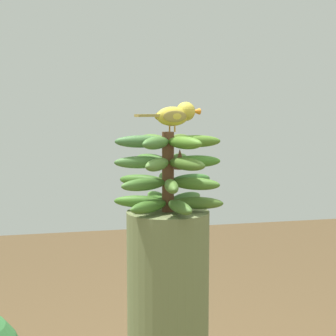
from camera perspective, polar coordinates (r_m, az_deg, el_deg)
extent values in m
cylinder|color=brown|center=(1.62, 0.00, -0.43)|extent=(0.04, 0.04, 0.24)
ellipsoid|color=#447A28|center=(1.71, -1.13, -3.18)|extent=(0.16, 0.06, 0.04)
ellipsoid|color=#427625|center=(1.64, -3.12, -3.58)|extent=(0.09, 0.16, 0.04)
ellipsoid|color=#406D27|center=(1.56, -2.04, -4.11)|extent=(0.13, 0.14, 0.04)
ellipsoid|color=#456B2B|center=(1.55, 1.26, -4.20)|extent=(0.16, 0.06, 0.04)
ellipsoid|color=#4C712A|center=(1.62, 3.17, -3.73)|extent=(0.09, 0.16, 0.04)
ellipsoid|color=#467433|center=(1.70, 1.87, -3.24)|extent=(0.13, 0.14, 0.04)
ellipsoid|color=#4B782A|center=(1.59, 2.90, -1.68)|extent=(0.12, 0.15, 0.04)
ellipsoid|color=#3F7B32|center=(1.67, 2.42, -1.27)|extent=(0.10, 0.16, 0.04)
ellipsoid|color=#47762C|center=(1.71, -0.32, -1.11)|extent=(0.16, 0.05, 0.04)
ellipsoid|color=#3F7025|center=(1.66, -2.77, -1.34)|extent=(0.12, 0.15, 0.04)
ellipsoid|color=#47742F|center=(1.57, -2.58, -1.77)|extent=(0.10, 0.16, 0.04)
ellipsoid|color=#4B712D|center=(1.53, 0.36, -1.95)|extent=(0.16, 0.05, 0.04)
ellipsoid|color=#457235|center=(1.60, -3.00, 0.61)|extent=(0.05, 0.16, 0.04)
ellipsoid|color=#507633|center=(1.53, -1.13, 0.37)|extent=(0.15, 0.12, 0.04)
ellipsoid|color=#51762C|center=(1.55, 1.98, 0.42)|extent=(0.16, 0.10, 0.04)
ellipsoid|color=#417A25|center=(1.63, 2.95, 0.71)|extent=(0.05, 0.16, 0.04)
ellipsoid|color=#4C7934|center=(1.69, 1.03, 0.93)|extent=(0.15, 0.12, 0.04)
ellipsoid|color=#42712C|center=(1.68, -1.82, 0.88)|extent=(0.16, 0.10, 0.04)
ellipsoid|color=#4D7A24|center=(1.62, 2.90, 2.86)|extent=(0.06, 0.16, 0.04)
ellipsoid|color=#507226|center=(1.68, 1.17, 3.00)|extent=(0.15, 0.12, 0.04)
ellipsoid|color=#446C27|center=(1.68, -1.63, 2.99)|extent=(0.16, 0.09, 0.04)
ellipsoid|color=#3F6D37|center=(1.60, -2.93, 2.83)|extent=(0.06, 0.16, 0.04)
ellipsoid|color=#457233|center=(1.53, -1.28, 2.68)|extent=(0.15, 0.12, 0.04)
ellipsoid|color=#4D7B26|center=(1.54, 1.77, 2.70)|extent=(0.16, 0.09, 0.04)
cone|color=brown|center=(1.58, 1.27, 0.96)|extent=(0.04, 0.04, 0.06)
cylinder|color=#C68933|center=(1.60, 0.72, 4.17)|extent=(0.01, 0.00, 0.02)
cylinder|color=#C68933|center=(1.63, 0.17, 4.20)|extent=(0.00, 0.01, 0.02)
ellipsoid|color=gold|center=(1.61, 0.45, 5.52)|extent=(0.08, 0.12, 0.06)
ellipsoid|color=olive|center=(1.59, 0.75, 5.51)|extent=(0.03, 0.08, 0.03)
ellipsoid|color=olive|center=(1.63, -0.17, 5.53)|extent=(0.03, 0.08, 0.03)
cube|color=olive|center=(1.57, -2.23, 5.60)|extent=(0.05, 0.08, 0.01)
sphere|color=gold|center=(1.64, 1.90, 6.04)|extent=(0.06, 0.06, 0.06)
sphere|color=black|center=(1.66, 1.68, 6.20)|extent=(0.01, 0.01, 0.01)
cone|color=orange|center=(1.66, 2.94, 6.04)|extent=(0.03, 0.03, 0.02)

